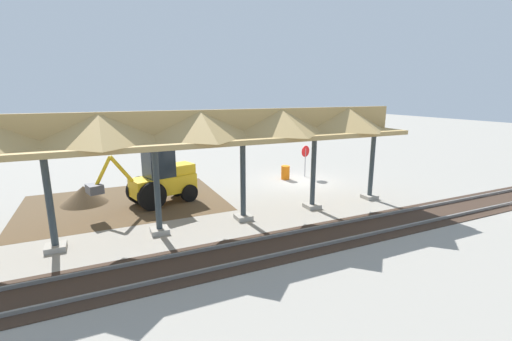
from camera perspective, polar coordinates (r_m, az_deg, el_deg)
name	(u,v)px	position (r m, az deg, el deg)	size (l,w,h in m)	color
ground_plane	(299,181)	(22.26, 7.14, -1.76)	(120.00, 120.00, 0.00)	gray
dirt_work_zone	(125,203)	(19.03, -21.00, -5.05)	(9.77, 7.00, 0.01)	brown
platform_canopy	(200,128)	(14.03, -9.27, 6.96)	(19.64, 3.20, 4.90)	#9E998E
rail_tracks	(394,221)	(16.40, 22.04, -7.88)	(60.00, 2.58, 0.15)	slate
stop_sign	(305,155)	(23.27, 8.24, 2.65)	(0.74, 0.25, 2.11)	gray
backhoe	(161,179)	(18.07, -15.62, -1.43)	(5.30, 2.57, 2.82)	yellow
dirt_mound	(85,203)	(19.79, -26.62, -4.91)	(4.62, 4.62, 1.84)	brown
traffic_barrel	(285,172)	(22.56, 4.92, -0.33)	(0.56, 0.56, 0.90)	orange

